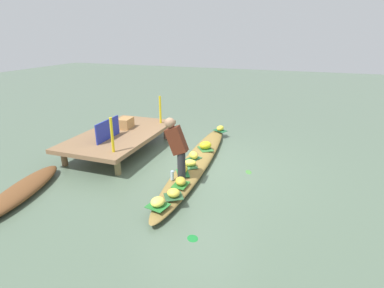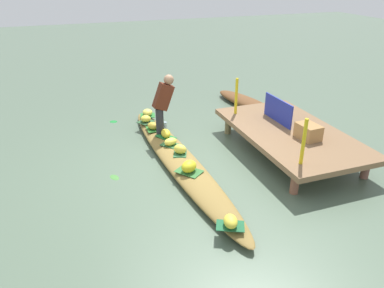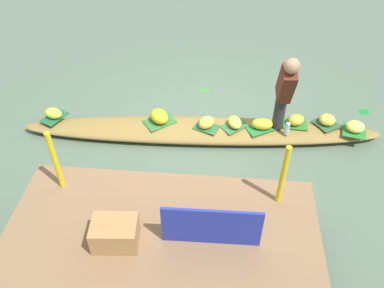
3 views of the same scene
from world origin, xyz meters
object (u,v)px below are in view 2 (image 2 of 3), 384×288
object	(u,v)px
water_bottle	(165,126)
vendor_person	(163,101)
banana_bunch_1	(147,112)
banana_bunch_6	(180,149)
banana_bunch_3	(231,221)
vendor_boat	(179,160)
banana_bunch_0	(166,133)
banana_bunch_4	(153,126)
produce_crate	(308,132)
moored_boat	(247,102)
market_banner	(278,110)
banana_bunch_2	(171,142)
banana_bunch_7	(146,119)
banana_bunch_5	(189,166)

from	to	relation	value
water_bottle	vendor_person	bearing A→B (deg)	-27.84
banana_bunch_1	banana_bunch_6	size ratio (longest dim) A/B	1.04
banana_bunch_6	vendor_person	distance (m)	1.19
banana_bunch_3	banana_bunch_1	bearing A→B (deg)	-179.07
vendor_boat	water_bottle	distance (m)	1.24
banana_bunch_0	banana_bunch_1	distance (m)	1.32
banana_bunch_4	produce_crate	size ratio (longest dim) A/B	0.57
produce_crate	banana_bunch_6	bearing A→B (deg)	-108.79
moored_boat	banana_bunch_0	world-z (taller)	banana_bunch_0
moored_boat	banana_bunch_0	bearing A→B (deg)	-71.54
vendor_boat	market_banner	world-z (taller)	market_banner
banana_bunch_2	water_bottle	distance (m)	0.74
banana_bunch_2	banana_bunch_4	bearing A→B (deg)	-171.69
vendor_person	banana_bunch_2	bearing A→B (deg)	-4.19
banana_bunch_6	market_banner	world-z (taller)	market_banner
banana_bunch_2	banana_bunch_3	size ratio (longest dim) A/B	0.98
banana_bunch_7	vendor_person	bearing A→B (deg)	16.94
vendor_boat	banana_bunch_3	bearing A→B (deg)	-2.80
banana_bunch_2	market_banner	world-z (taller)	market_banner
banana_bunch_1	produce_crate	xyz separation A→B (m)	(2.87, 2.33, 0.35)
banana_bunch_0	vendor_person	xyz separation A→B (m)	(-0.22, 0.03, 0.61)
market_banner	produce_crate	size ratio (longest dim) A/B	2.17
banana_bunch_4	banana_bunch_6	world-z (taller)	banana_bunch_6
banana_bunch_2	water_bottle	size ratio (longest dim) A/B	1.40
water_bottle	banana_bunch_2	bearing A→B (deg)	-8.33
banana_bunch_1	banana_bunch_6	xyz separation A→B (m)	(2.11, 0.11, 0.01)
banana_bunch_5	vendor_boat	bearing A→B (deg)	177.74
banana_bunch_5	produce_crate	world-z (taller)	produce_crate
vendor_person	banana_bunch_0	bearing A→B (deg)	-7.14
water_bottle	banana_bunch_6	bearing A→B (deg)	-2.30
banana_bunch_0	banana_bunch_4	world-z (taller)	banana_bunch_0
market_banner	moored_boat	bearing A→B (deg)	166.68
water_bottle	produce_crate	bearing A→B (deg)	49.01
vendor_boat	banana_bunch_2	world-z (taller)	banana_bunch_2
banana_bunch_4	banana_bunch_5	bearing A→B (deg)	3.52
banana_bunch_4	produce_crate	xyz separation A→B (m)	(2.04, 2.42, 0.35)
banana_bunch_4	banana_bunch_7	xyz separation A→B (m)	(-0.46, -0.05, -0.00)
moored_boat	banana_bunch_3	distance (m)	5.35
banana_bunch_5	vendor_person	bearing A→B (deg)	178.26
banana_bunch_6	banana_bunch_4	bearing A→B (deg)	-171.57
banana_bunch_4	banana_bunch_3	bearing A→B (deg)	2.51
banana_bunch_3	produce_crate	bearing A→B (deg)	123.84
banana_bunch_1	moored_boat	bearing A→B (deg)	95.50
banana_bunch_1	market_banner	world-z (taller)	market_banner
banana_bunch_2	banana_bunch_3	xyz separation A→B (m)	(2.68, 0.03, 0.00)
vendor_boat	banana_bunch_7	xyz separation A→B (m)	(-1.82, -0.19, 0.18)
banana_bunch_3	banana_bunch_7	world-z (taller)	banana_bunch_3
water_bottle	produce_crate	world-z (taller)	produce_crate
banana_bunch_1	banana_bunch_4	world-z (taller)	same
banana_bunch_1	banana_bunch_2	xyz separation A→B (m)	(1.71, 0.04, -0.00)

